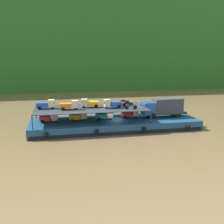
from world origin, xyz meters
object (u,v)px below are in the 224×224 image
at_px(mini_truck_lower_aft, 78,116).
at_px(mini_truck_upper_mid, 69,105).
at_px(mini_truck_lower_mid, 105,115).
at_px(motorcycle_upper_stbd, 124,102).
at_px(mini_truck_lower_stern, 49,118).
at_px(mini_truck_upper_bow, 112,104).
at_px(cargo_barge, 114,124).
at_px(mini_truck_upper_stern, 46,104).
at_px(mini_truck_upper_fore, 90,103).
at_px(motorcycle_upper_port, 131,106).
at_px(covered_lorry, 163,107).
at_px(motorcycle_upper_centre, 128,104).
at_px(mini_truck_lower_fore, 130,114).

height_order(mini_truck_lower_aft, mini_truck_upper_mid, mini_truck_upper_mid).
bearing_deg(mini_truck_upper_mid, mini_truck_lower_mid, 8.02).
relative_size(mini_truck_upper_mid, motorcycle_upper_stbd, 1.46).
bearing_deg(mini_truck_lower_stern, mini_truck_upper_bow, -5.00).
distance_m(cargo_barge, mini_truck_upper_stern, 11.21).
bearing_deg(motorcycle_upper_stbd, mini_truck_lower_stern, -169.99).
xyz_separation_m(cargo_barge, motorcycle_upper_stbd, (2.15, 2.32, 3.18)).
xyz_separation_m(mini_truck_upper_mid, mini_truck_upper_fore, (3.22, 1.11, 0.00)).
relative_size(mini_truck_upper_stern, motorcycle_upper_port, 1.45).
xyz_separation_m(covered_lorry, mini_truck_upper_fore, (-12.21, 0.41, 1.00)).
relative_size(mini_truck_upper_fore, motorcycle_upper_port, 1.47).
bearing_deg(motorcycle_upper_centre, covered_lorry, -0.08).
height_order(cargo_barge, mini_truck_upper_fore, mini_truck_upper_fore).
height_order(mini_truck_lower_aft, mini_truck_upper_stern, mini_truck_upper_stern).
distance_m(covered_lorry, mini_truck_lower_aft, 14.08).
bearing_deg(motorcycle_upper_port, covered_lorry, 20.08).
bearing_deg(mini_truck_lower_stern, mini_truck_lower_fore, 2.18).
xyz_separation_m(cargo_barge, covered_lorry, (8.29, 0.02, 2.44)).
bearing_deg(mini_truck_lower_stern, motorcycle_upper_port, -11.00).
xyz_separation_m(mini_truck_lower_mid, mini_truck_upper_fore, (-2.33, 0.33, 2.00)).
relative_size(cargo_barge, mini_truck_lower_mid, 9.58).
bearing_deg(mini_truck_lower_fore, mini_truck_lower_aft, -178.38).
distance_m(mini_truck_lower_mid, mini_truck_upper_fore, 3.09).
bearing_deg(covered_lorry, motorcycle_upper_stbd, 159.43).
bearing_deg(cargo_barge, covered_lorry, 0.11).
bearing_deg(mini_truck_upper_stern, mini_truck_lower_fore, -0.58).
distance_m(mini_truck_lower_mid, motorcycle_upper_port, 4.68).
distance_m(mini_truck_lower_mid, mini_truck_lower_fore, 4.40).
relative_size(mini_truck_upper_mid, motorcycle_upper_centre, 1.47).
xyz_separation_m(mini_truck_lower_stern, motorcycle_upper_stbd, (12.40, 2.19, 1.74)).
relative_size(motorcycle_upper_port, motorcycle_upper_stbd, 1.00).
height_order(mini_truck_lower_aft, mini_truck_upper_bow, mini_truck_upper_bow).
bearing_deg(covered_lorry, motorcycle_upper_port, -159.92).
xyz_separation_m(mini_truck_upper_stern, mini_truck_upper_fore, (6.73, -0.34, 0.00)).
bearing_deg(covered_lorry, mini_truck_upper_bow, -175.20).
bearing_deg(mini_truck_lower_mid, mini_truck_lower_fore, 6.92).
distance_m(mini_truck_lower_mid, mini_truck_upper_stern, 9.30).
xyz_separation_m(mini_truck_upper_fore, motorcycle_upper_stbd, (6.08, 1.89, -0.26)).
bearing_deg(motorcycle_upper_centre, motorcycle_upper_port, -93.20).
bearing_deg(motorcycle_upper_port, mini_truck_lower_mid, 147.12).
xyz_separation_m(mini_truck_lower_stern, mini_truck_upper_bow, (9.74, -0.85, 2.00)).
distance_m(mini_truck_upper_fore, motorcycle_upper_port, 6.56).
distance_m(mini_truck_lower_stern, motorcycle_upper_centre, 12.55).
relative_size(mini_truck_lower_fore, motorcycle_upper_stbd, 1.44).
bearing_deg(mini_truck_lower_mid, mini_truck_upper_stern, 175.79).
relative_size(cargo_barge, mini_truck_lower_aft, 9.61).
relative_size(mini_truck_lower_aft, mini_truck_upper_stern, 1.00).
height_order(mini_truck_lower_mid, motorcycle_upper_port, motorcycle_upper_port).
xyz_separation_m(mini_truck_lower_aft, mini_truck_upper_mid, (-1.39, -1.07, 2.00)).
relative_size(mini_truck_lower_stern, mini_truck_lower_mid, 1.00).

